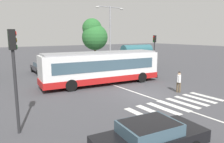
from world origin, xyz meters
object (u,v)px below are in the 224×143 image
foreground_sedan (150,136)px  traffic_light_far_corner (154,47)px  parked_car_champagne (80,64)px  traffic_light_near_corner (14,65)px  parked_car_charcoal (42,67)px  twin_arm_street_lamp (110,31)px  city_transit_bus (102,68)px  bus_stop_shelter (137,50)px  parked_car_black (63,66)px  pedestrian_crossing_street (179,81)px  background_tree_right (94,35)px

foreground_sedan → traffic_light_far_corner: traffic_light_far_corner is taller
parked_car_champagne → traffic_light_far_corner: (7.53, -6.33, 2.32)m
foreground_sedan → traffic_light_near_corner: (-3.81, 4.82, 2.47)m
parked_car_charcoal → twin_arm_street_lamp: 9.65m
city_transit_bus → parked_car_champagne: city_transit_bus is taller
bus_stop_shelter → parked_car_black: bearing=168.0°
foreground_sedan → parked_car_black: size_ratio=1.01×
parked_car_charcoal → traffic_light_far_corner: traffic_light_far_corner is taller
parked_car_black → parked_car_champagne: size_ratio=1.00×
parked_car_black → parked_car_champagne: 2.77m
parked_car_black → pedestrian_crossing_street: bearing=-74.2°
pedestrian_crossing_street → parked_car_charcoal: 16.51m
city_transit_bus → traffic_light_far_corner: bearing=16.3°
traffic_light_far_corner → twin_arm_street_lamp: 6.07m
foreground_sedan → bus_stop_shelter: bus_stop_shelter is taller
city_transit_bus → background_tree_right: size_ratio=1.54×
bus_stop_shelter → background_tree_right: size_ratio=0.65×
foreground_sedan → bus_stop_shelter: bearing=50.6°
parked_car_champagne → traffic_light_far_corner: size_ratio=1.00×
pedestrian_crossing_street → traffic_light_near_corner: traffic_light_near_corner is taller
twin_arm_street_lamp → background_tree_right: 10.45m
traffic_light_near_corner → bus_stop_shelter: size_ratio=0.99×
pedestrian_crossing_street → bus_stop_shelter: bearing=63.4°
pedestrian_crossing_street → background_tree_right: bearing=78.0°
twin_arm_street_lamp → traffic_light_far_corner: bearing=-36.4°
parked_car_champagne → background_tree_right: bearing=48.9°
parked_car_black → bus_stop_shelter: 10.74m
city_transit_bus → pedestrian_crossing_street: (3.61, -6.01, -0.62)m
traffic_light_near_corner → bus_stop_shelter: traffic_light_near_corner is taller
foreground_sedan → twin_arm_street_lamp: 20.57m
parked_car_black → background_tree_right: bearing=40.4°
parked_car_black → traffic_light_far_corner: traffic_light_far_corner is taller
parked_car_champagne → traffic_light_far_corner: traffic_light_far_corner is taller
pedestrian_crossing_street → bus_stop_shelter: bus_stop_shelter is taller
parked_car_black → parked_car_champagne: bearing=10.7°
traffic_light_near_corner → background_tree_right: background_tree_right is taller
parked_car_champagne → background_tree_right: background_tree_right is taller
twin_arm_street_lamp → parked_car_charcoal: bearing=160.5°
pedestrian_crossing_street → parked_car_champagne: bearing=95.3°
bus_stop_shelter → twin_arm_street_lamp: (-4.75, -0.22, 2.70)m
parked_car_champagne → city_transit_bus: bearing=-103.4°
pedestrian_crossing_street → traffic_light_near_corner: size_ratio=0.36×
city_transit_bus → parked_car_black: (-0.53, 8.66, -0.82)m
foreground_sedan → twin_arm_street_lamp: size_ratio=0.57×
parked_car_champagne → twin_arm_street_lamp: bearing=-45.2°
background_tree_right → parked_car_charcoal: bearing=-148.0°
foreground_sedan → traffic_light_near_corner: 6.62m
parked_car_charcoal → pedestrian_crossing_street: bearing=-66.3°
city_transit_bus → traffic_light_far_corner: 10.23m
parked_car_black → parked_car_champagne: same height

